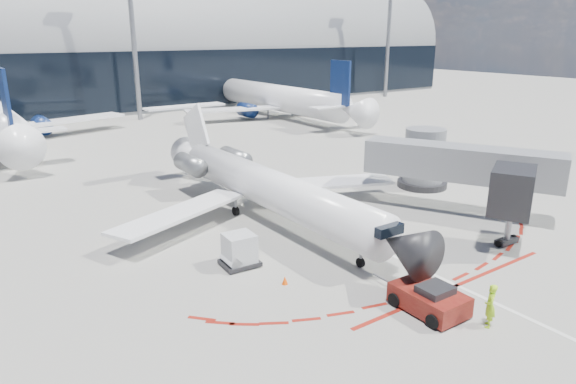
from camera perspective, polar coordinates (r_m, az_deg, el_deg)
ground at (r=34.69m, az=3.05°, el=-3.12°), size 260.00×260.00×0.00m
apron_centerline at (r=36.18m, az=1.10°, el=-2.21°), size 0.25×40.00×0.01m
apron_stop_bar at (r=27.34m, az=18.26°, el=-9.83°), size 14.00×0.25×0.01m
terminal_building at (r=92.81m, az=-23.13°, el=13.70°), size 150.00×24.15×24.00m
jet_bridge at (r=38.54m, az=17.53°, el=2.85°), size 10.03×15.20×4.90m
light_mast_centre at (r=77.73m, az=-16.87°, el=16.84°), size 0.70×0.70×25.00m
light_mast_east at (r=105.15m, az=11.12°, el=17.14°), size 0.70×0.70×25.00m
regional_jet at (r=34.68m, az=-2.87°, el=0.80°), size 21.86×26.96×6.75m
pushback_tug at (r=24.44m, az=15.42°, el=-11.36°), size 2.27×5.22×1.35m
ramp_worker at (r=23.88m, az=21.54°, el=-11.68°), size 0.85×0.81×1.96m
uld_container at (r=27.81m, az=-5.41°, el=-6.47°), size 2.05×1.78×1.82m
safety_cone_left at (r=26.04m, az=-0.35°, el=-9.77°), size 0.31×0.31×0.44m
bg_airliner_2 at (r=78.34m, az=-1.30°, el=12.42°), size 34.15×36.16×11.05m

